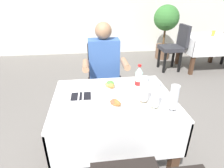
# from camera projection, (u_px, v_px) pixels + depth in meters

# --- Properties ---
(ground_plane) EXTENTS (11.00, 11.00, 0.00)m
(ground_plane) POSITION_uv_depth(u_px,v_px,m) (117.00, 167.00, 1.81)
(ground_plane) COLOR #66605B
(main_dining_table) EXTENTS (1.04, 0.81, 0.73)m
(main_dining_table) POSITION_uv_depth(u_px,v_px,m) (113.00, 114.00, 1.66)
(main_dining_table) COLOR white
(main_dining_table) RESTS_ON ground
(chair_far_diner_seat) EXTENTS (0.44, 0.50, 0.97)m
(chair_far_diner_seat) POSITION_uv_depth(u_px,v_px,m) (105.00, 78.00, 2.38)
(chair_far_diner_seat) COLOR black
(chair_far_diner_seat) RESTS_ON ground
(seated_diner_far) EXTENTS (0.50, 0.46, 1.26)m
(seated_diner_far) POSITION_uv_depth(u_px,v_px,m) (104.00, 70.00, 2.21)
(seated_diner_far) COLOR #282D42
(seated_diner_far) RESTS_ON ground
(plate_near_camera) EXTENTS (0.24, 0.24, 0.06)m
(plate_near_camera) POSITION_uv_depth(u_px,v_px,m) (115.00, 104.00, 1.46)
(plate_near_camera) COLOR white
(plate_near_camera) RESTS_ON main_dining_table
(plate_far_diner) EXTENTS (0.23, 0.23, 0.07)m
(plate_far_diner) POSITION_uv_depth(u_px,v_px,m) (110.00, 86.00, 1.73)
(plate_far_diner) COLOR white
(plate_far_diner) RESTS_ON main_dining_table
(beer_glass_left) EXTENTS (0.07, 0.07, 0.23)m
(beer_glass_left) POSITION_uv_depth(u_px,v_px,m) (144.00, 90.00, 1.45)
(beer_glass_left) COLOR white
(beer_glass_left) RESTS_ON main_dining_table
(beer_glass_middle) EXTENTS (0.07, 0.07, 0.22)m
(beer_glass_middle) POSITION_uv_depth(u_px,v_px,m) (174.00, 99.00, 1.35)
(beer_glass_middle) COLOR white
(beer_glass_middle) RESTS_ON main_dining_table
(beer_glass_right) EXTENTS (0.07, 0.07, 0.23)m
(beer_glass_right) POSITION_uv_depth(u_px,v_px,m) (155.00, 95.00, 1.37)
(beer_glass_right) COLOR white
(beer_glass_right) RESTS_ON main_dining_table
(cola_bottle_primary) EXTENTS (0.07, 0.07, 0.25)m
(cola_bottle_primary) POSITION_uv_depth(u_px,v_px,m) (139.00, 80.00, 1.65)
(cola_bottle_primary) COLOR silver
(cola_bottle_primary) RESTS_ON main_dining_table
(napkin_cutlery_set) EXTENTS (0.17, 0.19, 0.01)m
(napkin_cutlery_set) POSITION_uv_depth(u_px,v_px,m) (81.00, 96.00, 1.60)
(napkin_cutlery_set) COLOR black
(napkin_cutlery_set) RESTS_ON main_dining_table
(background_dining_table) EXTENTS (0.99, 0.78, 0.73)m
(background_dining_table) POSITION_uv_depth(u_px,v_px,m) (206.00, 44.00, 4.01)
(background_dining_table) COLOR white
(background_dining_table) RESTS_ON ground
(background_chair_left) EXTENTS (0.50, 0.44, 0.97)m
(background_chair_left) POSITION_uv_depth(u_px,v_px,m) (175.00, 45.00, 3.93)
(background_chair_left) COLOR #2D2D33
(background_chair_left) RESTS_ON ground
(background_table_tumbler) EXTENTS (0.06, 0.06, 0.11)m
(background_table_tumbler) POSITION_uv_depth(u_px,v_px,m) (213.00, 33.00, 3.89)
(background_table_tumbler) COLOR gold
(background_table_tumbler) RESTS_ON background_dining_table
(potted_plant_corner) EXTENTS (0.61, 0.61, 1.32)m
(potted_plant_corner) POSITION_uv_depth(u_px,v_px,m) (166.00, 24.00, 4.52)
(potted_plant_corner) COLOR brown
(potted_plant_corner) RESTS_ON ground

